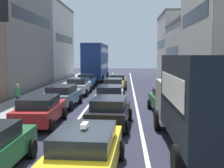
# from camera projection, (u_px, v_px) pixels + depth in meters

# --- Properties ---
(sidewalk_left) EXTENTS (2.60, 64.00, 0.14)m
(sidewalk_left) POSITION_uv_depth(u_px,v_px,m) (48.00, 91.00, 28.07)
(sidewalk_left) COLOR #959595
(sidewalk_left) RESTS_ON ground
(lane_stripe_left) EXTENTS (0.16, 60.00, 0.01)m
(lane_stripe_left) POSITION_uv_depth(u_px,v_px,m) (99.00, 92.00, 27.83)
(lane_stripe_left) COLOR silver
(lane_stripe_left) RESTS_ON ground
(lane_stripe_right) EXTENTS (0.16, 60.00, 0.01)m
(lane_stripe_right) POSITION_uv_depth(u_px,v_px,m) (134.00, 92.00, 27.66)
(lane_stripe_right) COLOR silver
(lane_stripe_right) RESTS_ON ground
(building_row_left) EXTENTS (7.20, 43.90, 13.58)m
(building_row_left) POSITION_uv_depth(u_px,v_px,m) (5.00, 33.00, 30.40)
(building_row_left) COLOR #936B5B
(building_row_left) RESTS_ON ground
(building_row_right) EXTENTS (7.20, 43.90, 14.21)m
(building_row_right) POSITION_uv_depth(u_px,v_px,m) (223.00, 31.00, 26.48)
(building_row_right) COLOR #B2ADA3
(building_row_right) RESTS_ON ground
(removalist_box_truck) EXTENTS (2.72, 7.71, 3.58)m
(removalist_box_truck) POSITION_uv_depth(u_px,v_px,m) (200.00, 99.00, 10.54)
(removalist_box_truck) COLOR #B7B29E
(removalist_box_truck) RESTS_ON ground
(taxi_centre_lane_front) EXTENTS (2.24, 4.39, 1.66)m
(taxi_centre_lane_front) POSITION_uv_depth(u_px,v_px,m) (86.00, 151.00, 8.33)
(taxi_centre_lane_front) COLOR yellow
(taxi_centre_lane_front) RESTS_ON ground
(sedan_centre_lane_second) EXTENTS (2.30, 4.41, 1.49)m
(sedan_centre_lane_second) POSITION_uv_depth(u_px,v_px,m) (110.00, 111.00, 14.32)
(sedan_centre_lane_second) COLOR black
(sedan_centre_lane_second) RESTS_ON ground
(wagon_left_lane_second) EXTENTS (2.10, 4.32, 1.49)m
(wagon_left_lane_second) POSITION_uv_depth(u_px,v_px,m) (40.00, 110.00, 14.61)
(wagon_left_lane_second) COLOR #A51E1E
(wagon_left_lane_second) RESTS_ON ground
(hatchback_centre_lane_third) EXTENTS (2.06, 4.30, 1.49)m
(hatchback_centre_lane_third) POSITION_uv_depth(u_px,v_px,m) (110.00, 96.00, 19.73)
(hatchback_centre_lane_third) COLOR gray
(hatchback_centre_lane_third) RESTS_ON ground
(sedan_left_lane_third) EXTENTS (2.26, 4.40, 1.49)m
(sedan_left_lane_third) POSITION_uv_depth(u_px,v_px,m) (63.00, 95.00, 19.84)
(sedan_left_lane_third) COLOR #759EB7
(sedan_left_lane_third) RESTS_ON ground
(coupe_centre_lane_fourth) EXTENTS (2.08, 4.31, 1.49)m
(coupe_centre_lane_fourth) POSITION_uv_depth(u_px,v_px,m) (113.00, 86.00, 25.81)
(coupe_centre_lane_fourth) COLOR beige
(coupe_centre_lane_fourth) RESTS_ON ground
(sedan_left_lane_fourth) EXTENTS (2.08, 4.31, 1.49)m
(sedan_left_lane_fourth) POSITION_uv_depth(u_px,v_px,m) (78.00, 86.00, 26.14)
(sedan_left_lane_fourth) COLOR silver
(sedan_left_lane_fourth) RESTS_ON ground
(sedan_centre_lane_fifth) EXTENTS (2.07, 4.31, 1.49)m
(sedan_centre_lane_fifth) POSITION_uv_depth(u_px,v_px,m) (117.00, 81.00, 31.01)
(sedan_centre_lane_fifth) COLOR #B29319
(sedan_centre_lane_fifth) RESTS_ON ground
(sedan_left_lane_fifth) EXTENTS (2.18, 4.36, 1.49)m
(sedan_left_lane_fifth) POSITION_uv_depth(u_px,v_px,m) (86.00, 80.00, 31.43)
(sedan_left_lane_fifth) COLOR #194C8C
(sedan_left_lane_fifth) RESTS_ON ground
(sedan_right_lane_behind_truck) EXTENTS (2.23, 4.38, 1.49)m
(sedan_right_lane_behind_truck) POSITION_uv_depth(u_px,v_px,m) (168.00, 101.00, 17.53)
(sedan_right_lane_behind_truck) COLOR #19592D
(sedan_right_lane_behind_truck) RESTS_ON ground
(bus_mid_queue_primary) EXTENTS (2.96, 10.55, 5.06)m
(bus_mid_queue_primary) POSITION_uv_depth(u_px,v_px,m) (96.00, 60.00, 39.75)
(bus_mid_queue_primary) COLOR navy
(bus_mid_queue_primary) RESTS_ON ground
(pedestrian_near_kerb) EXTENTS (0.34, 0.54, 1.66)m
(pedestrian_near_kerb) POSITION_uv_depth(u_px,v_px,m) (18.00, 94.00, 19.28)
(pedestrian_near_kerb) COLOR #262D47
(pedestrian_near_kerb) RESTS_ON ground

